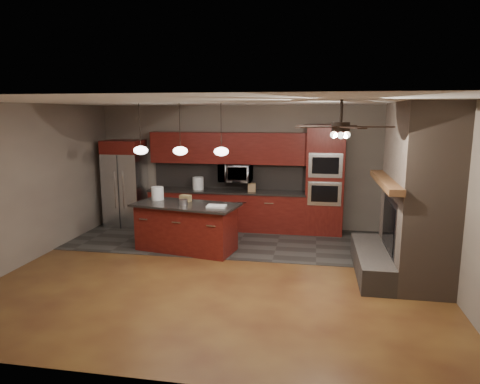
% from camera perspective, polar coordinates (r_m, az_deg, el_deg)
% --- Properties ---
extents(ground, '(7.00, 7.00, 0.00)m').
position_cam_1_polar(ground, '(7.30, -2.42, -10.62)').
color(ground, brown).
rests_on(ground, ground).
extents(ceiling, '(7.00, 6.00, 0.02)m').
position_cam_1_polar(ceiling, '(6.81, -2.60, 11.93)').
color(ceiling, white).
rests_on(ceiling, back_wall).
extents(back_wall, '(7.00, 0.02, 2.80)m').
position_cam_1_polar(back_wall, '(9.83, 1.26, 3.32)').
color(back_wall, slate).
rests_on(back_wall, ground).
extents(right_wall, '(0.02, 6.00, 2.80)m').
position_cam_1_polar(right_wall, '(7.06, 26.47, -0.64)').
color(right_wall, slate).
rests_on(right_wall, ground).
extents(left_wall, '(0.02, 6.00, 2.80)m').
position_cam_1_polar(left_wall, '(8.39, -26.55, 0.97)').
color(left_wall, slate).
rests_on(left_wall, ground).
extents(slate_tile_patch, '(7.00, 2.40, 0.01)m').
position_cam_1_polar(slate_tile_patch, '(8.97, 0.05, -6.52)').
color(slate_tile_patch, '#35332F').
rests_on(slate_tile_patch, ground).
extents(fireplace_column, '(1.30, 2.10, 2.80)m').
position_cam_1_polar(fireplace_column, '(7.34, 22.08, -0.73)').
color(fireplace_column, '#705D50').
rests_on(fireplace_column, ground).
extents(back_cabinetry, '(3.59, 0.64, 2.20)m').
position_cam_1_polar(back_cabinetry, '(9.75, -1.74, 0.24)').
color(back_cabinetry, maroon).
rests_on(back_cabinetry, ground).
extents(oven_tower, '(0.80, 0.63, 2.38)m').
position_cam_1_polar(oven_tower, '(9.45, 11.21, 1.55)').
color(oven_tower, maroon).
rests_on(oven_tower, ground).
extents(microwave, '(0.73, 0.41, 0.50)m').
position_cam_1_polar(microwave, '(9.65, -0.59, 2.58)').
color(microwave, silver).
rests_on(microwave, back_cabinetry).
extents(refrigerator, '(0.86, 0.75, 2.01)m').
position_cam_1_polar(refrigerator, '(10.37, -15.06, 1.13)').
color(refrigerator, silver).
rests_on(refrigerator, ground).
extents(kitchen_island, '(2.13, 1.25, 0.92)m').
position_cam_1_polar(kitchen_island, '(8.33, -7.18, -4.64)').
color(kitchen_island, maroon).
rests_on(kitchen_island, ground).
extents(white_bucket, '(0.34, 0.34, 0.26)m').
position_cam_1_polar(white_bucket, '(8.67, -10.94, -0.18)').
color(white_bucket, white).
rests_on(white_bucket, kitchen_island).
extents(paint_can, '(0.20, 0.20, 0.11)m').
position_cam_1_polar(paint_can, '(8.13, -7.56, -1.34)').
color(paint_can, '#BCBCC1').
rests_on(paint_can, kitchen_island).
extents(paint_tray, '(0.36, 0.25, 0.04)m').
position_cam_1_polar(paint_tray, '(7.88, -3.15, -1.91)').
color(paint_tray, white).
rests_on(paint_tray, kitchen_island).
extents(cardboard_box, '(0.23, 0.20, 0.13)m').
position_cam_1_polar(cardboard_box, '(8.43, -7.28, -0.83)').
color(cardboard_box, olive).
rests_on(cardboard_box, kitchen_island).
extents(counter_bucket, '(0.29, 0.29, 0.29)m').
position_cam_1_polar(counter_bucket, '(9.83, -5.61, 1.17)').
color(counter_bucket, white).
rests_on(counter_bucket, back_cabinetry).
extents(counter_box, '(0.18, 0.15, 0.19)m').
position_cam_1_polar(counter_box, '(9.54, 1.58, 0.62)').
color(counter_box, '#9A774F').
rests_on(counter_box, back_cabinetry).
extents(pendant_left, '(0.26, 0.26, 0.92)m').
position_cam_1_polar(pendant_left, '(8.01, -13.10, 5.47)').
color(pendant_left, black).
rests_on(pendant_left, ceiling).
extents(pendant_center, '(0.26, 0.26, 0.92)m').
position_cam_1_polar(pendant_center, '(7.75, -7.96, 5.48)').
color(pendant_center, black).
rests_on(pendant_center, ceiling).
extents(pendant_right, '(0.26, 0.26, 0.92)m').
position_cam_1_polar(pendant_right, '(7.55, -2.51, 5.45)').
color(pendant_right, black).
rests_on(pendant_right, ceiling).
extents(ceiling_fan, '(1.27, 1.33, 0.41)m').
position_cam_1_polar(ceiling_fan, '(5.86, 13.29, 8.55)').
color(ceiling_fan, black).
rests_on(ceiling_fan, ceiling).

